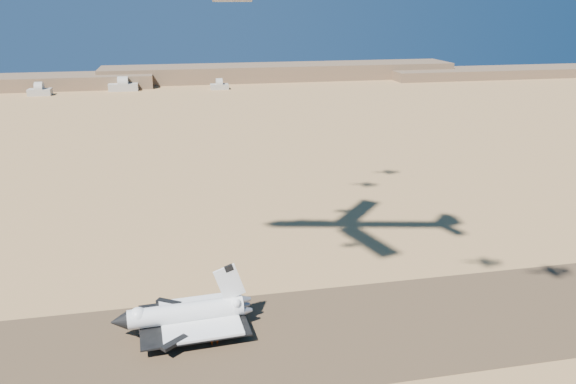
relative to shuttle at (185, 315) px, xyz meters
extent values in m
plane|color=tan|center=(10.32, -8.95, -5.20)|extent=(1200.00, 1200.00, 0.00)
cube|color=brown|center=(10.32, -8.95, -5.17)|extent=(600.00, 50.00, 0.06)
cube|color=brown|center=(130.32, 531.05, 3.80)|extent=(420.00, 60.00, 18.00)
cube|color=brown|center=(410.32, 501.05, 0.30)|extent=(300.00, 60.00, 11.00)
cube|color=#A09D8E|center=(-129.68, 461.05, -1.95)|extent=(22.00, 14.00, 6.50)
cube|color=#A09D8E|center=(-49.68, 476.05, -1.45)|extent=(30.00, 15.00, 7.50)
cube|color=#A09D8E|center=(50.32, 466.05, -2.45)|extent=(19.00, 12.50, 5.50)
cylinder|color=white|center=(0.09, 0.01, 0.73)|extent=(31.91, 7.55, 5.53)
cone|color=black|center=(-17.86, -1.15, 0.73)|extent=(4.77, 5.53, 5.26)
sphere|color=white|center=(-12.73, -0.82, 1.52)|extent=(5.14, 5.14, 5.14)
cube|color=white|center=(4.03, 0.26, -1.54)|extent=(23.21, 25.06, 0.89)
cube|color=black|center=(2.06, 0.13, -1.98)|extent=(31.10, 25.57, 0.49)
cube|color=white|center=(12.91, 0.83, 8.44)|extent=(9.19, 1.28, 11.38)
cylinder|color=gray|center=(-12.73, -0.82, -3.61)|extent=(0.36, 0.36, 3.16)
cylinder|color=black|center=(-12.73, -0.82, -4.65)|extent=(1.11, 0.51, 1.09)
cylinder|color=gray|center=(6.32, -4.54, -3.61)|extent=(0.36, 0.36, 3.16)
cylinder|color=black|center=(6.32, -4.54, -4.65)|extent=(1.11, 0.51, 1.09)
cylinder|color=gray|center=(5.69, 5.32, -3.61)|extent=(0.36, 0.36, 3.16)
cylinder|color=black|center=(5.69, 5.32, -4.65)|extent=(1.11, 0.51, 1.09)
imported|color=#D94F0C|center=(5.58, -5.27, -4.30)|extent=(0.62, 0.72, 1.67)
imported|color=#D94F0C|center=(6.74, -8.64, -4.35)|extent=(0.76, 0.88, 1.58)
imported|color=#D94F0C|center=(8.16, -8.67, -4.26)|extent=(1.14, 0.81, 1.76)
camera|label=1|loc=(0.54, -141.89, 83.85)|focal=35.00mm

